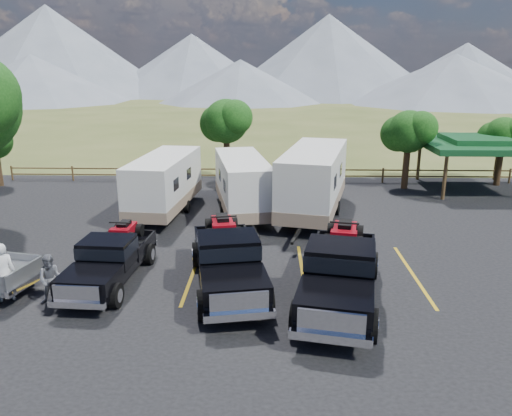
{
  "coord_description": "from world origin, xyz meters",
  "views": [
    {
      "loc": [
        0.76,
        -12.8,
        7.43
      ],
      "look_at": [
        0.21,
        7.12,
        1.6
      ],
      "focal_mm": 35.0,
      "sensor_mm": 36.0,
      "label": 1
    }
  ],
  "objects_px": {
    "rig_right": "(340,269)",
    "trailer_left": "(165,184)",
    "pavilion": "(476,144)",
    "trailer_center": "(242,185)",
    "rig_left": "(111,258)",
    "trailer_right": "(314,181)",
    "rig_center": "(228,258)",
    "person_a": "(3,272)",
    "person_b": "(51,279)"
  },
  "relations": [
    {
      "from": "rig_right",
      "to": "trailer_left",
      "type": "distance_m",
      "value": 12.15
    },
    {
      "from": "pavilion",
      "to": "trailer_center",
      "type": "distance_m",
      "value": 14.74
    },
    {
      "from": "rig_left",
      "to": "trailer_right",
      "type": "relative_size",
      "value": 0.58
    },
    {
      "from": "rig_right",
      "to": "trailer_right",
      "type": "distance_m",
      "value": 9.43
    },
    {
      "from": "trailer_right",
      "to": "rig_center",
      "type": "bearing_deg",
      "value": -100.04
    },
    {
      "from": "person_a",
      "to": "person_b",
      "type": "height_order",
      "value": "person_a"
    },
    {
      "from": "pavilion",
      "to": "person_a",
      "type": "distance_m",
      "value": 25.84
    },
    {
      "from": "rig_center",
      "to": "trailer_left",
      "type": "xyz_separation_m",
      "value": [
        -3.86,
        8.55,
        0.5
      ]
    },
    {
      "from": "trailer_right",
      "to": "rig_left",
      "type": "bearing_deg",
      "value": -120.34
    },
    {
      "from": "pavilion",
      "to": "rig_right",
      "type": "height_order",
      "value": "pavilion"
    },
    {
      "from": "rig_right",
      "to": "trailer_left",
      "type": "height_order",
      "value": "trailer_left"
    },
    {
      "from": "trailer_center",
      "to": "person_b",
      "type": "height_order",
      "value": "trailer_center"
    },
    {
      "from": "pavilion",
      "to": "person_b",
      "type": "height_order",
      "value": "pavilion"
    },
    {
      "from": "rig_left",
      "to": "trailer_right",
      "type": "xyz_separation_m",
      "value": [
        7.68,
        8.14,
        0.86
      ]
    },
    {
      "from": "person_b",
      "to": "trailer_left",
      "type": "bearing_deg",
      "value": 69.54
    },
    {
      "from": "rig_left",
      "to": "trailer_left",
      "type": "xyz_separation_m",
      "value": [
        0.23,
        8.26,
        0.64
      ]
    },
    {
      "from": "rig_right",
      "to": "person_b",
      "type": "relative_size",
      "value": 4.31
    },
    {
      "from": "pavilion",
      "to": "trailer_left",
      "type": "distance_m",
      "value": 18.4
    },
    {
      "from": "rig_left",
      "to": "trailer_center",
      "type": "relative_size",
      "value": 0.68
    },
    {
      "from": "pavilion",
      "to": "trailer_left",
      "type": "relative_size",
      "value": 0.73
    },
    {
      "from": "rig_left",
      "to": "rig_center",
      "type": "xyz_separation_m",
      "value": [
        4.09,
        -0.29,
        0.15
      ]
    },
    {
      "from": "rig_left",
      "to": "trailer_right",
      "type": "height_order",
      "value": "trailer_right"
    },
    {
      "from": "rig_right",
      "to": "trailer_center",
      "type": "height_order",
      "value": "trailer_center"
    },
    {
      "from": "trailer_center",
      "to": "trailer_right",
      "type": "relative_size",
      "value": 0.86
    },
    {
      "from": "trailer_center",
      "to": "trailer_right",
      "type": "bearing_deg",
      "value": -12.9
    },
    {
      "from": "pavilion",
      "to": "trailer_right",
      "type": "bearing_deg",
      "value": -150.4
    },
    {
      "from": "rig_center",
      "to": "person_a",
      "type": "bearing_deg",
      "value": 179.55
    },
    {
      "from": "pavilion",
      "to": "rig_center",
      "type": "relative_size",
      "value": 0.93
    },
    {
      "from": "trailer_center",
      "to": "person_a",
      "type": "xyz_separation_m",
      "value": [
        -7.1,
        -9.8,
        -0.52
      ]
    },
    {
      "from": "trailer_center",
      "to": "rig_center",
      "type": "bearing_deg",
      "value": -101.12
    },
    {
      "from": "rig_left",
      "to": "trailer_left",
      "type": "relative_size",
      "value": 0.66
    },
    {
      "from": "rig_right",
      "to": "trailer_center",
      "type": "xyz_separation_m",
      "value": [
        -3.62,
        9.54,
        0.42
      ]
    },
    {
      "from": "rig_center",
      "to": "trailer_left",
      "type": "distance_m",
      "value": 9.39
    },
    {
      "from": "pavilion",
      "to": "rig_left",
      "type": "bearing_deg",
      "value": -142.01
    },
    {
      "from": "pavilion",
      "to": "person_b",
      "type": "distance_m",
      "value": 24.7
    },
    {
      "from": "rig_left",
      "to": "rig_center",
      "type": "relative_size",
      "value": 0.84
    },
    {
      "from": "trailer_left",
      "to": "trailer_center",
      "type": "distance_m",
      "value": 3.91
    },
    {
      "from": "rig_center",
      "to": "rig_right",
      "type": "height_order",
      "value": "rig_right"
    },
    {
      "from": "rig_left",
      "to": "trailer_left",
      "type": "bearing_deg",
      "value": 92.2
    },
    {
      "from": "rig_right",
      "to": "trailer_center",
      "type": "relative_size",
      "value": 0.85
    },
    {
      "from": "rig_center",
      "to": "rig_right",
      "type": "distance_m",
      "value": 3.79
    },
    {
      "from": "rig_center",
      "to": "trailer_right",
      "type": "bearing_deg",
      "value": 56.45
    },
    {
      "from": "rig_left",
      "to": "person_a",
      "type": "bearing_deg",
      "value": -148.8
    },
    {
      "from": "trailer_left",
      "to": "person_a",
      "type": "relative_size",
      "value": 4.31
    },
    {
      "from": "rig_left",
      "to": "rig_right",
      "type": "height_order",
      "value": "rig_right"
    },
    {
      "from": "person_a",
      "to": "trailer_center",
      "type": "bearing_deg",
      "value": -151.13
    },
    {
      "from": "pavilion",
      "to": "rig_left",
      "type": "distance_m",
      "value": 22.57
    },
    {
      "from": "trailer_left",
      "to": "rig_right",
      "type": "bearing_deg",
      "value": -46.23
    },
    {
      "from": "trailer_left",
      "to": "trailer_center",
      "type": "relative_size",
      "value": 1.02
    },
    {
      "from": "pavilion",
      "to": "rig_center",
      "type": "height_order",
      "value": "pavilion"
    }
  ]
}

